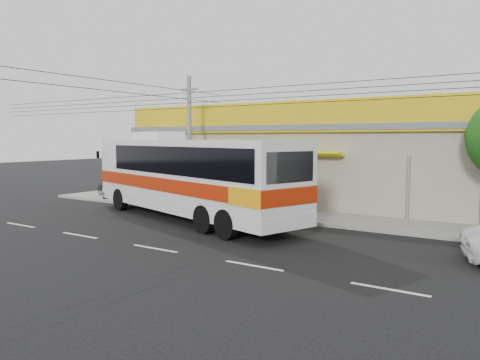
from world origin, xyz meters
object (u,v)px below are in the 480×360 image
at_px(motorbike_dark, 105,187).
at_px(coach_bus, 191,173).
at_px(utility_pole, 189,99).
at_px(motorbike_red, 199,198).

bearing_deg(motorbike_dark, coach_bus, -100.82).
distance_m(coach_bus, motorbike_dark, 10.44).
xyz_separation_m(motorbike_dark, utility_pole, (7.39, -0.51, 5.18)).
bearing_deg(utility_pole, motorbike_dark, 176.06).
distance_m(coach_bus, utility_pole, 5.20).
height_order(coach_bus, motorbike_red, coach_bus).
distance_m(motorbike_red, motorbike_dark, 7.82).
relative_size(coach_bus, motorbike_red, 8.12).
bearing_deg(motorbike_dark, utility_pole, -85.88).
distance_m(motorbike_red, utility_pole, 5.29).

